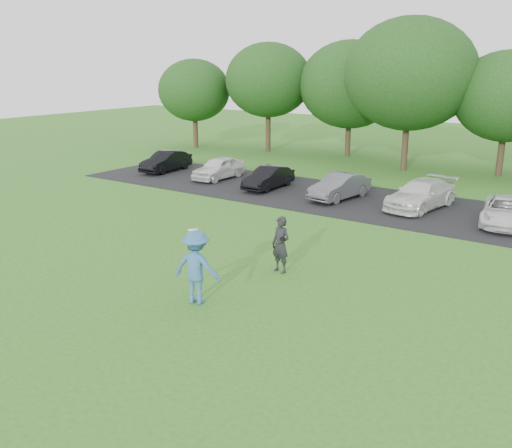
{
  "coord_description": "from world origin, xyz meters",
  "views": [
    {
      "loc": [
        9.76,
        -10.55,
        6.22
      ],
      "look_at": [
        0.0,
        3.5,
        1.3
      ],
      "focal_mm": 40.0,
      "sensor_mm": 36.0,
      "label": 1
    }
  ],
  "objects": [
    {
      "name": "camera_bystander",
      "position": [
        1.05,
        3.3,
        0.87
      ],
      "size": [
        0.69,
        0.52,
        1.74
      ],
      "color": "black",
      "rests_on": "ground"
    },
    {
      "name": "parking_lot",
      "position": [
        0.0,
        13.0,
        0.01
      ],
      "size": [
        32.0,
        6.5,
        0.03
      ],
      "primitive_type": "cube",
      "color": "black",
      "rests_on": "ground"
    },
    {
      "name": "frisbee_player",
      "position": [
        0.45,
        0.11,
        1.0
      ],
      "size": [
        1.42,
        1.0,
        2.16
      ],
      "color": "#3969A0",
      "rests_on": "ground"
    },
    {
      "name": "ground",
      "position": [
        0.0,
        0.0,
        0.0
      ],
      "size": [
        100.0,
        100.0,
        0.0
      ],
      "primitive_type": "plane",
      "color": "#286F1F",
      "rests_on": "ground"
    },
    {
      "name": "parked_cars",
      "position": [
        1.39,
        13.0,
        0.59
      ],
      "size": [
        28.08,
        4.85,
        1.21
      ],
      "color": "black",
      "rests_on": "parking_lot"
    },
    {
      "name": "tree_row",
      "position": [
        1.51,
        22.76,
        4.91
      ],
      "size": [
        42.39,
        9.85,
        8.64
      ],
      "color": "#38281C",
      "rests_on": "ground"
    }
  ]
}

